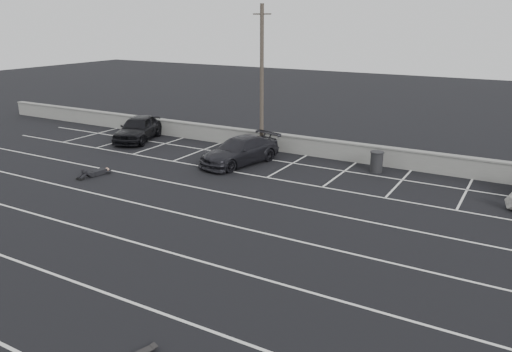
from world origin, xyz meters
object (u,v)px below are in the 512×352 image
Objects in this scene: car_left at (138,128)px; utility_pole at (262,80)px; trash_bin at (377,162)px; person at (99,170)px; car_right at (240,151)px.

car_left is 0.57× the size of utility_pole.
person is (-12.16, -7.50, -0.31)m from trash_bin.
person is at bearing -82.72° from car_left.
utility_pole is 8.03m from trash_bin.
utility_pole is at bearing 175.97° from trash_bin.
car_left reaches higher than person.
car_right is 4.45m from utility_pole.
car_left is at bearing -176.80° from trash_bin.
utility_pole reaches higher than car_right.
car_left is 1.91× the size of person.
person is (-5.06, -8.00, -4.02)m from utility_pole.
car_right is at bearing -162.44° from trash_bin.
car_left is 8.65m from car_right.
car_left is 4.39× the size of trash_bin.
utility_pole is 3.38× the size of person.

